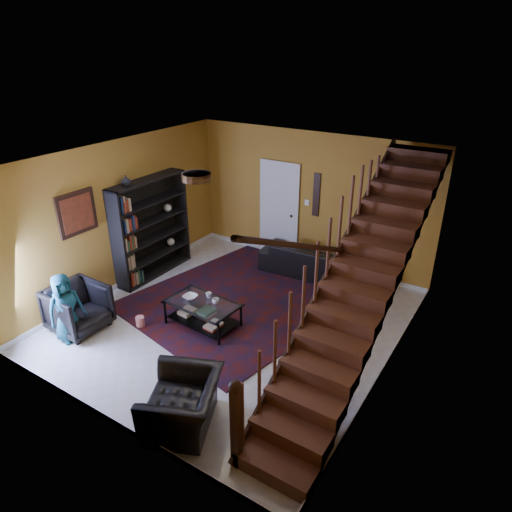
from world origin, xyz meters
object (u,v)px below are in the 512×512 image
Objects in this scene: armchair_left at (78,308)px; coffee_table at (203,312)px; bookshelf at (152,230)px; armchair_right at (183,404)px; sofa at (314,260)px.

armchair_left is 2.05m from coffee_table.
bookshelf is 4.32m from armchair_right.
coffee_table is at bearing -172.13° from armchair_right.
bookshelf is at bearing 10.18° from armchair_left.
sofa is 4.56m from armchair_left.
sofa is 2.53× the size of armchair_left.
bookshelf is 1.99× the size of armchair_right.
coffee_table is (1.68, 1.16, -0.13)m from armchair_left.
coffee_table is at bearing -54.48° from armchair_left.
armchair_right is 0.82× the size of coffee_table.
coffee_table is (2.03, -1.00, -0.71)m from bookshelf.
bookshelf is 2.32× the size of armchair_left.
armchair_left is at bearing -80.66° from bookshelf.
armchair_left is at bearing 54.23° from sofa.
bookshelf is 2.37m from coffee_table.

